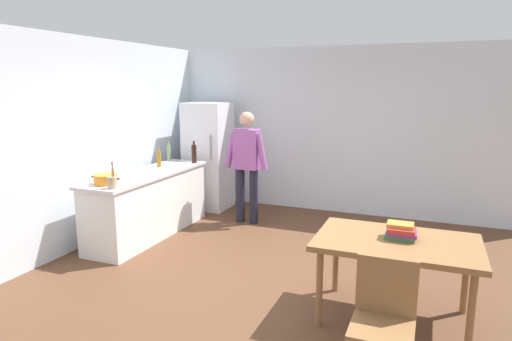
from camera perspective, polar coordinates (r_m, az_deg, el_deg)
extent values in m
plane|color=brown|center=(4.95, 0.65, -13.96)|extent=(14.00, 14.00, 0.00)
cube|color=silver|center=(7.40, 9.16, 5.13)|extent=(6.40, 0.12, 2.70)
cube|color=silver|center=(6.13, -21.89, 3.29)|extent=(0.12, 5.60, 2.70)
cube|color=white|center=(6.38, -13.66, -4.39)|extent=(0.60, 2.12, 0.86)
cube|color=silver|center=(6.28, -13.84, -0.42)|extent=(0.64, 2.20, 0.04)
cube|color=white|center=(7.56, -6.17, 1.89)|extent=(0.70, 0.64, 1.80)
cylinder|color=#B2B2B7|center=(7.13, -5.92, 2.97)|extent=(0.02, 0.02, 0.40)
cylinder|color=#1E1E2D|center=(6.81, -2.01, -3.19)|extent=(0.13, 0.13, 0.84)
cylinder|color=#1E1E2D|center=(6.73, -0.29, -3.36)|extent=(0.13, 0.13, 0.84)
cube|color=#99519E|center=(6.63, -1.18, 2.77)|extent=(0.38, 0.22, 0.60)
sphere|color=tan|center=(6.58, -1.20, 6.65)|extent=(0.22, 0.22, 0.22)
cylinder|color=#99519E|center=(6.70, -3.29, 2.66)|extent=(0.20, 0.09, 0.55)
cylinder|color=#99519E|center=(6.50, 0.71, 2.43)|extent=(0.20, 0.09, 0.55)
cube|color=olive|center=(4.12, 17.74, -8.86)|extent=(1.40, 0.90, 0.05)
cylinder|color=olive|center=(4.02, 8.18, -14.72)|extent=(0.06, 0.06, 0.70)
cylinder|color=olive|center=(3.96, 26.04, -16.26)|extent=(0.06, 0.06, 0.70)
cylinder|color=olive|center=(4.65, 10.29, -11.14)|extent=(0.06, 0.06, 0.70)
cylinder|color=olive|center=(4.59, 25.46, -12.37)|extent=(0.06, 0.06, 0.70)
cube|color=olive|center=(3.27, 15.95, -19.11)|extent=(0.42, 0.42, 0.04)
cube|color=olive|center=(3.33, 16.53, -14.08)|extent=(0.42, 0.04, 0.42)
cylinder|color=orange|center=(5.66, -18.86, -1.10)|extent=(0.28, 0.28, 0.12)
cube|color=black|center=(5.77, -20.15, -0.76)|extent=(0.06, 0.03, 0.02)
cube|color=black|center=(5.55, -17.54, -1.04)|extent=(0.06, 0.03, 0.02)
cylinder|color=tan|center=(5.40, -18.09, -1.51)|extent=(0.11, 0.11, 0.14)
cylinder|color=olive|center=(5.37, -17.98, -0.05)|extent=(0.02, 0.05, 0.22)
cylinder|color=olive|center=(5.36, -18.08, -0.08)|extent=(0.02, 0.04, 0.22)
cylinder|color=#996619|center=(6.66, -12.42, 1.42)|extent=(0.06, 0.06, 0.22)
cylinder|color=#996619|center=(6.64, -12.47, 2.61)|extent=(0.03, 0.03, 0.06)
cylinder|color=black|center=(6.88, -8.01, 2.13)|extent=(0.08, 0.08, 0.28)
cylinder|color=black|center=(6.86, -8.05, 3.53)|extent=(0.03, 0.03, 0.06)
cylinder|color=gray|center=(7.15, -11.20, 2.27)|extent=(0.06, 0.06, 0.26)
cylinder|color=gray|center=(7.13, -11.25, 3.54)|extent=(0.02, 0.02, 0.06)
cube|color=#387A47|center=(4.13, 18.04, -8.22)|extent=(0.25, 0.15, 0.03)
cube|color=#753D7F|center=(4.13, 18.30, -7.72)|extent=(0.26, 0.18, 0.04)
cube|color=#B22D28|center=(4.11, 18.33, -7.30)|extent=(0.23, 0.19, 0.04)
cube|color=orange|center=(4.13, 18.15, -6.69)|extent=(0.22, 0.17, 0.03)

